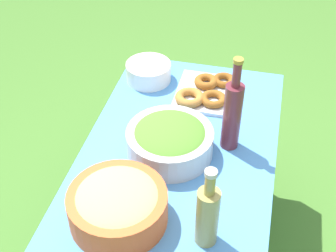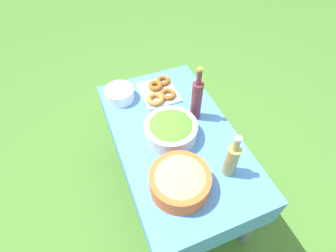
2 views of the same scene
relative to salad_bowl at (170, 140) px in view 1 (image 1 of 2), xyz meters
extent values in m
cube|color=#4C8CD1|center=(0.01, 0.03, -0.08)|extent=(1.26, 0.73, 0.02)
cube|color=#4C8CD1|center=(0.01, -0.33, -0.20)|extent=(1.26, 0.01, 0.22)
cube|color=#4C8CD1|center=(0.01, 0.39, -0.20)|extent=(1.26, 0.01, 0.22)
cube|color=#4C8CD1|center=(-0.62, 0.03, -0.20)|extent=(0.01, 0.73, 0.22)
cylinder|color=slate|center=(-0.57, -0.27, -0.43)|extent=(0.05, 0.05, 0.68)
cylinder|color=slate|center=(-0.57, 0.33, -0.43)|extent=(0.05, 0.05, 0.68)
cylinder|color=silver|center=(0.00, 0.00, -0.01)|extent=(0.32, 0.32, 0.10)
ellipsoid|color=#51892D|center=(0.00, 0.00, 0.02)|extent=(0.28, 0.28, 0.07)
cylinder|color=#E05B28|center=(0.34, -0.09, -0.01)|extent=(0.32, 0.32, 0.12)
ellipsoid|color=tan|center=(0.34, -0.09, 0.04)|extent=(0.28, 0.28, 0.07)
cube|color=silver|center=(-0.39, 0.07, -0.06)|extent=(0.29, 0.25, 0.02)
torus|color=#93561E|center=(-0.44, 0.06, -0.03)|extent=(0.13, 0.13, 0.03)
torus|color=#93561E|center=(-0.33, 0.11, -0.03)|extent=(0.15, 0.15, 0.03)
torus|color=#B27533|center=(-0.31, 0.01, -0.03)|extent=(0.15, 0.15, 0.04)
torus|color=brown|center=(-0.48, 0.14, -0.03)|extent=(0.14, 0.14, 0.03)
cylinder|color=white|center=(-0.45, -0.20, -0.06)|extent=(0.20, 0.20, 0.01)
cylinder|color=white|center=(-0.45, -0.20, -0.05)|extent=(0.20, 0.20, 0.01)
cylinder|color=white|center=(-0.45, -0.20, -0.03)|extent=(0.20, 0.20, 0.01)
cylinder|color=white|center=(-0.45, -0.20, -0.02)|extent=(0.20, 0.20, 0.01)
cylinder|color=white|center=(-0.45, -0.20, -0.01)|extent=(0.20, 0.20, 0.01)
cylinder|color=white|center=(-0.45, -0.20, 0.00)|extent=(0.20, 0.20, 0.01)
cylinder|color=white|center=(-0.45, -0.20, 0.01)|extent=(0.20, 0.20, 0.01)
cylinder|color=#998E4C|center=(0.36, 0.20, 0.04)|extent=(0.07, 0.07, 0.21)
cylinder|color=#998E4C|center=(0.36, 0.20, 0.19)|extent=(0.03, 0.03, 0.08)
cylinder|color=#B7B7B7|center=(0.36, 0.20, 0.23)|extent=(0.04, 0.04, 0.02)
cylinder|color=maroon|center=(-0.10, 0.21, 0.07)|extent=(0.07, 0.07, 0.28)
cylinder|color=maroon|center=(-0.10, 0.21, 0.26)|extent=(0.03, 0.03, 0.10)
cylinder|color=#A58C33|center=(-0.10, 0.21, 0.32)|extent=(0.04, 0.04, 0.02)
camera|label=1|loc=(1.24, 0.29, 1.16)|focal=50.00mm
camera|label=2|loc=(0.94, -0.39, 1.21)|focal=28.00mm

